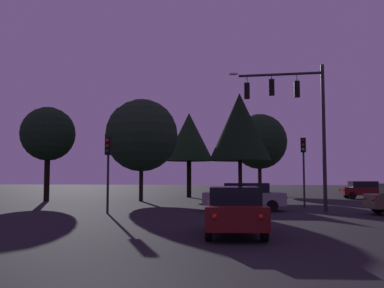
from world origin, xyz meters
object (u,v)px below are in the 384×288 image
traffic_signal_mast_arm (295,109)px  car_far_lane (364,190)px  car_crossing_left (245,196)px  tree_behind_sign (142,135)px  traffic_light_corner_right (108,159)px  tree_lot_edge (240,127)px  tree_left_far (259,142)px  tree_center_horizon (48,134)px  tree_right_cluster (189,137)px  car_nearside_lane (234,210)px  traffic_light_corner_left (304,158)px

traffic_signal_mast_arm → car_far_lane: bearing=64.4°
car_crossing_left → tree_behind_sign: 12.71m
traffic_light_corner_right → tree_lot_edge: bearing=67.9°
tree_left_far → tree_center_horizon: 22.80m
car_crossing_left → tree_right_cluster: (-5.34, 15.84, 4.85)m
car_nearside_lane → tree_left_far: size_ratio=0.50×
traffic_light_corner_right → car_far_lane: bearing=46.5°
traffic_light_corner_right → tree_lot_edge: 17.32m
car_crossing_left → tree_behind_sign: size_ratio=0.57×
tree_lot_edge → traffic_signal_mast_arm: bearing=-75.7°
traffic_light_corner_left → car_far_lane: bearing=61.2°
car_far_lane → tree_center_horizon: bearing=-163.6°
traffic_signal_mast_arm → car_nearside_lane: traffic_signal_mast_arm is taller
traffic_light_corner_left → tree_behind_sign: 13.14m
traffic_signal_mast_arm → tree_right_cluster: size_ratio=1.00×
traffic_light_corner_right → tree_center_horizon: tree_center_horizon is taller
traffic_signal_mast_arm → traffic_light_corner_left: (0.79, 3.39, -2.55)m
car_nearside_lane → car_crossing_left: bearing=88.9°
tree_behind_sign → car_crossing_left: bearing=-47.2°
traffic_light_corner_right → tree_right_cluster: bearing=85.2°
traffic_signal_mast_arm → tree_behind_sign: tree_behind_sign is taller
car_nearside_lane → car_far_lane: 27.47m
tree_left_far → tree_center_horizon: tree_left_far is taller
car_nearside_lane → tree_left_far: 33.84m
car_crossing_left → tree_lot_edge: 14.00m
car_far_lane → tree_behind_sign: size_ratio=0.51×
tree_center_horizon → tree_lot_edge: (14.82, 5.28, 0.98)m
traffic_signal_mast_arm → tree_behind_sign: bearing=140.7°
traffic_light_corner_left → tree_center_horizon: 19.58m
car_far_lane → tree_center_horizon: (-25.49, -7.50, 4.43)m
traffic_light_corner_right → car_far_lane: traffic_light_corner_right is taller
tree_left_far → tree_right_cluster: bearing=-132.6°
car_nearside_lane → traffic_signal_mast_arm: bearing=73.5°
traffic_light_corner_right → car_crossing_left: 7.71m
traffic_signal_mast_arm → car_crossing_left: (-2.82, 0.18, -4.79)m
car_far_lane → tree_right_cluster: size_ratio=0.52×
traffic_light_corner_right → tree_right_cluster: 18.95m
car_crossing_left → car_nearside_lane: bearing=-91.1°
tree_right_cluster → tree_lot_edge: (4.82, -2.93, 0.56)m
traffic_signal_mast_arm → tree_behind_sign: 14.13m
car_crossing_left → tree_left_far: bearing=86.6°
car_nearside_lane → tree_lot_edge: tree_lot_edge is taller
car_crossing_left → tree_center_horizon: size_ratio=0.62×
traffic_signal_mast_arm → traffic_light_corner_left: 4.31m
car_nearside_lane → tree_behind_sign: tree_behind_sign is taller
tree_center_horizon → traffic_light_corner_right: bearing=-51.1°
traffic_signal_mast_arm → tree_lot_edge: bearing=104.3°
tree_center_horizon → tree_right_cluster: tree_right_cluster is taller
traffic_light_corner_left → traffic_light_corner_right: (-10.51, -6.04, -0.28)m
traffic_light_corner_left → tree_lot_edge: size_ratio=0.47×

